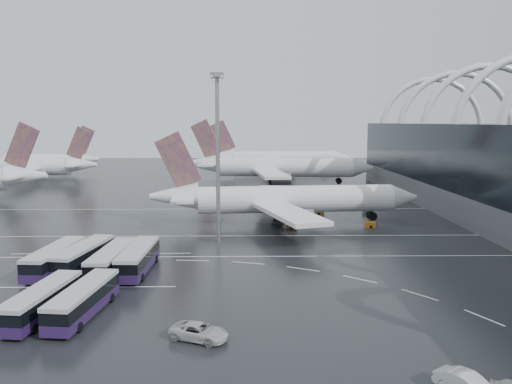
{
  "coord_description": "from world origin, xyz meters",
  "views": [
    {
      "loc": [
        -0.78,
        -76.25,
        20.44
      ],
      "look_at": [
        0.55,
        19.19,
        7.0
      ],
      "focal_mm": 35.0,
      "sensor_mm": 36.0,
      "label": 1
    }
  ],
  "objects_px": {
    "airliner_main": "(282,200)",
    "airliner_gate_c": "(277,159)",
    "airliner_gate_b": "(276,168)",
    "floodlight_mast": "(218,138)",
    "gse_cart_belly_c": "(291,225)",
    "bus_row_near_a": "(55,258)",
    "jet_remote_far": "(47,161)",
    "bus_row_far_c": "(83,300)",
    "bus_row_far_b": "(42,301)",
    "gse_cart_belly_b": "(367,211)",
    "bus_row_near_b": "(83,256)",
    "bus_row_near_c": "(112,260)",
    "jet_remote_mid": "(38,167)",
    "van_curve_a": "(199,332)",
    "bus_row_near_d": "(138,258)",
    "gse_cart_belly_e": "(318,212)",
    "gse_cart_belly_a": "(370,225)"
  },
  "relations": [
    {
      "from": "gse_cart_belly_a",
      "to": "gse_cart_belly_c",
      "type": "distance_m",
      "value": 15.48
    },
    {
      "from": "bus_row_far_b",
      "to": "van_curve_a",
      "type": "distance_m",
      "value": 18.09
    },
    {
      "from": "bus_row_near_c",
      "to": "gse_cart_belly_a",
      "type": "bearing_deg",
      "value": -52.58
    },
    {
      "from": "bus_row_far_b",
      "to": "gse_cart_belly_e",
      "type": "xyz_separation_m",
      "value": [
        37.21,
        57.97,
        -1.06
      ]
    },
    {
      "from": "bus_row_near_b",
      "to": "bus_row_near_c",
      "type": "height_order",
      "value": "bus_row_near_c"
    },
    {
      "from": "airliner_gate_b",
      "to": "gse_cart_belly_b",
      "type": "relative_size",
      "value": 31.88
    },
    {
      "from": "gse_cart_belly_a",
      "to": "gse_cart_belly_b",
      "type": "relative_size",
      "value": 1.03
    },
    {
      "from": "airliner_main",
      "to": "airliner_gate_b",
      "type": "distance_m",
      "value": 64.6
    },
    {
      "from": "airliner_main",
      "to": "gse_cart_belly_a",
      "type": "distance_m",
      "value": 18.08
    },
    {
      "from": "airliner_gate_c",
      "to": "jet_remote_far",
      "type": "height_order",
      "value": "airliner_gate_c"
    },
    {
      "from": "bus_row_near_c",
      "to": "jet_remote_mid",
      "type": "bearing_deg",
      "value": 29.59
    },
    {
      "from": "jet_remote_mid",
      "to": "van_curve_a",
      "type": "height_order",
      "value": "jet_remote_mid"
    },
    {
      "from": "bus_row_near_a",
      "to": "gse_cart_belly_a",
      "type": "xyz_separation_m",
      "value": [
        50.42,
        28.18,
        -1.32
      ]
    },
    {
      "from": "bus_row_near_c",
      "to": "bus_row_near_d",
      "type": "height_order",
      "value": "bus_row_near_c"
    },
    {
      "from": "bus_row_near_d",
      "to": "jet_remote_mid",
      "type": "bearing_deg",
      "value": 29.75
    },
    {
      "from": "jet_remote_mid",
      "to": "gse_cart_belly_e",
      "type": "distance_m",
      "value": 109.93
    },
    {
      "from": "gse_cart_belly_c",
      "to": "bus_row_far_c",
      "type": "bearing_deg",
      "value": -120.19
    },
    {
      "from": "bus_row_near_b",
      "to": "van_curve_a",
      "type": "height_order",
      "value": "bus_row_near_b"
    },
    {
      "from": "gse_cart_belly_a",
      "to": "airliner_gate_b",
      "type": "bearing_deg",
      "value": 102.08
    },
    {
      "from": "floodlight_mast",
      "to": "gse_cart_belly_c",
      "type": "xyz_separation_m",
      "value": [
        13.45,
        11.98,
        -17.3
      ]
    },
    {
      "from": "gse_cart_belly_c",
      "to": "gse_cart_belly_e",
      "type": "distance_m",
      "value": 15.13
    },
    {
      "from": "jet_remote_far",
      "to": "gse_cart_belly_b",
      "type": "relative_size",
      "value": 22.74
    },
    {
      "from": "airliner_gate_c",
      "to": "jet_remote_far",
      "type": "relative_size",
      "value": 1.36
    },
    {
      "from": "bus_row_far_b",
      "to": "gse_cart_belly_b",
      "type": "relative_size",
      "value": 6.75
    },
    {
      "from": "airliner_gate_b",
      "to": "floodlight_mast",
      "type": "bearing_deg",
      "value": -94.73
    },
    {
      "from": "bus_row_near_b",
      "to": "gse_cart_belly_c",
      "type": "relative_size",
      "value": 6.79
    },
    {
      "from": "airliner_main",
      "to": "bus_row_far_c",
      "type": "bearing_deg",
      "value": -121.57
    },
    {
      "from": "bus_row_near_b",
      "to": "gse_cart_belly_c",
      "type": "xyz_separation_m",
      "value": [
        31.44,
        27.28,
        -1.29
      ]
    },
    {
      "from": "airliner_gate_c",
      "to": "bus_row_far_b",
      "type": "bearing_deg",
      "value": -109.7
    },
    {
      "from": "airliner_gate_b",
      "to": "bus_row_far_b",
      "type": "xyz_separation_m",
      "value": [
        -30.66,
        -113.97,
        -3.63
      ]
    },
    {
      "from": "airliner_main",
      "to": "airliner_gate_c",
      "type": "height_order",
      "value": "airliner_gate_c"
    },
    {
      "from": "jet_remote_far",
      "to": "bus_row_far_b",
      "type": "bearing_deg",
      "value": 116.49
    },
    {
      "from": "airliner_main",
      "to": "bus_row_near_a",
      "type": "xyz_separation_m",
      "value": [
        -33.53,
        -33.11,
        -2.81
      ]
    },
    {
      "from": "floodlight_mast",
      "to": "gse_cart_belly_c",
      "type": "relative_size",
      "value": 13.72
    },
    {
      "from": "jet_remote_mid",
      "to": "bus_row_near_b",
      "type": "relative_size",
      "value": 3.12
    },
    {
      "from": "bus_row_near_c",
      "to": "bus_row_far_c",
      "type": "relative_size",
      "value": 1.06
    },
    {
      "from": "airliner_main",
      "to": "van_curve_a",
      "type": "distance_m",
      "value": 56.58
    },
    {
      "from": "bus_row_near_d",
      "to": "gse_cart_belly_e",
      "type": "relative_size",
      "value": 5.63
    },
    {
      "from": "bus_row_near_d",
      "to": "bus_row_far_b",
      "type": "relative_size",
      "value": 1.07
    },
    {
      "from": "airliner_gate_b",
      "to": "gse_cart_belly_b",
      "type": "distance_m",
      "value": 57.53
    },
    {
      "from": "airliner_main",
      "to": "gse_cart_belly_a",
      "type": "height_order",
      "value": "airliner_main"
    },
    {
      "from": "bus_row_near_c",
      "to": "bus_row_far_c",
      "type": "xyz_separation_m",
      "value": [
        0.94,
        -14.85,
        -0.13
      ]
    },
    {
      "from": "bus_row_near_c",
      "to": "airliner_gate_b",
      "type": "bearing_deg",
      "value": -12.86
    },
    {
      "from": "jet_remote_mid",
      "to": "gse_cart_belly_a",
      "type": "bearing_deg",
      "value": 146.01
    },
    {
      "from": "gse_cart_belly_e",
      "to": "bus_row_far_b",
      "type": "bearing_deg",
      "value": -122.69
    },
    {
      "from": "airliner_gate_c",
      "to": "van_curve_a",
      "type": "bearing_deg",
      "value": -103.22
    },
    {
      "from": "bus_row_near_d",
      "to": "floodlight_mast",
      "type": "distance_m",
      "value": 25.13
    },
    {
      "from": "jet_remote_mid",
      "to": "bus_row_near_c",
      "type": "bearing_deg",
      "value": 121.89
    },
    {
      "from": "airliner_gate_b",
      "to": "bus_row_far_c",
      "type": "relative_size",
      "value": 4.66
    },
    {
      "from": "bus_row_near_a",
      "to": "airliner_main",
      "type": "bearing_deg",
      "value": -40.75
    }
  ]
}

